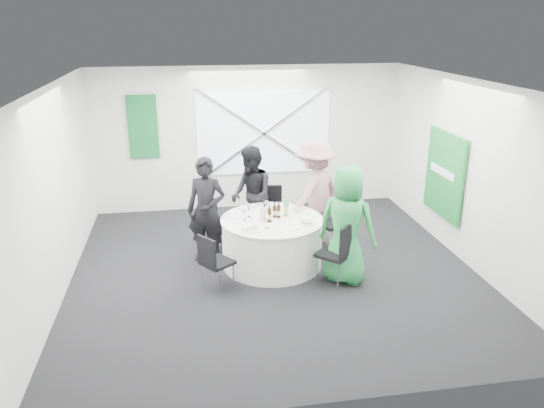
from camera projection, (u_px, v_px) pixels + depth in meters
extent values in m
plane|color=black|center=(274.00, 270.00, 8.08)|extent=(6.00, 6.00, 0.00)
plane|color=silver|center=(274.00, 83.00, 7.15)|extent=(6.00, 6.00, 0.00)
plane|color=silver|center=(248.00, 138.00, 10.40)|extent=(6.00, 0.00, 6.00)
plane|color=silver|center=(330.00, 277.00, 4.82)|extent=(6.00, 0.00, 6.00)
plane|color=silver|center=(55.00, 193.00, 7.14)|extent=(0.00, 6.00, 6.00)
plane|color=silver|center=(468.00, 173.00, 8.08)|extent=(0.00, 6.00, 6.00)
cube|color=white|center=(264.00, 133.00, 10.38)|extent=(2.60, 0.03, 1.60)
cube|color=silver|center=(264.00, 134.00, 10.34)|extent=(2.63, 0.05, 1.84)
cube|color=silver|center=(264.00, 134.00, 10.34)|extent=(2.63, 0.05, 1.84)
cube|color=#13602B|center=(143.00, 127.00, 9.94)|extent=(0.55, 0.04, 1.20)
cube|color=#177F2E|center=(444.00, 175.00, 8.70)|extent=(0.05, 1.20, 1.40)
cylinder|color=white|center=(272.00, 243.00, 8.14)|extent=(1.52, 1.52, 0.74)
cylinder|color=white|center=(272.00, 220.00, 8.01)|extent=(1.56, 1.56, 0.02)
cube|color=black|center=(271.00, 214.00, 9.14)|extent=(0.46, 0.46, 0.05)
cube|color=black|center=(271.00, 197.00, 9.24)|extent=(0.39, 0.10, 0.44)
cylinder|color=silver|center=(280.00, 223.00, 9.37)|extent=(0.02, 0.02, 0.42)
cylinder|color=silver|center=(261.00, 223.00, 9.37)|extent=(0.02, 0.02, 0.42)
cylinder|color=silver|center=(281.00, 230.00, 9.06)|extent=(0.02, 0.02, 0.42)
cylinder|color=silver|center=(261.00, 230.00, 9.06)|extent=(0.02, 0.02, 0.42)
cube|color=black|center=(219.00, 228.00, 8.61)|extent=(0.54, 0.54, 0.05)
cube|color=black|center=(210.00, 213.00, 8.63)|extent=(0.26, 0.30, 0.41)
cylinder|color=silver|center=(218.00, 235.00, 8.88)|extent=(0.02, 0.02, 0.39)
cylinder|color=silver|center=(207.00, 241.00, 8.64)|extent=(0.02, 0.02, 0.39)
cylinder|color=silver|center=(233.00, 239.00, 8.73)|extent=(0.02, 0.02, 0.39)
cylinder|color=silver|center=(222.00, 245.00, 8.49)|extent=(0.02, 0.02, 0.39)
cube|color=black|center=(333.00, 224.00, 8.63)|extent=(0.56, 0.56, 0.05)
cube|color=black|center=(344.00, 207.00, 8.64)|extent=(0.18, 0.40, 0.47)
cylinder|color=silver|center=(348.00, 239.00, 8.65)|extent=(0.02, 0.02, 0.44)
cylinder|color=silver|center=(335.00, 232.00, 8.94)|extent=(0.02, 0.02, 0.44)
cylinder|color=silver|center=(330.00, 243.00, 8.49)|extent=(0.02, 0.02, 0.44)
cylinder|color=silver|center=(318.00, 236.00, 8.78)|extent=(0.02, 0.02, 0.44)
cube|color=black|center=(334.00, 254.00, 7.53)|extent=(0.61, 0.61, 0.05)
cube|color=black|center=(348.00, 241.00, 7.34)|extent=(0.32, 0.32, 0.46)
cylinder|color=silver|center=(338.00, 277.00, 7.38)|extent=(0.02, 0.02, 0.44)
cylinder|color=silver|center=(350.00, 268.00, 7.65)|extent=(0.02, 0.02, 0.44)
cylinder|color=silver|center=(317.00, 271.00, 7.57)|extent=(0.02, 0.02, 0.44)
cylinder|color=silver|center=(328.00, 262.00, 7.84)|extent=(0.02, 0.02, 0.44)
cube|color=black|center=(217.00, 263.00, 7.38)|extent=(0.54, 0.54, 0.05)
cube|color=black|center=(207.00, 252.00, 7.18)|extent=(0.25, 0.31, 0.41)
cylinder|color=silver|center=(202.00, 277.00, 7.45)|extent=(0.02, 0.02, 0.39)
cylinder|color=silver|center=(217.00, 284.00, 7.25)|extent=(0.02, 0.02, 0.39)
cylinder|color=silver|center=(219.00, 269.00, 7.66)|extent=(0.02, 0.02, 0.39)
cylinder|color=silver|center=(234.00, 276.00, 7.46)|extent=(0.02, 0.02, 0.39)
imported|color=black|center=(206.00, 210.00, 8.15)|extent=(0.71, 0.58, 1.67)
imported|color=black|center=(251.00, 195.00, 8.88)|extent=(0.58, 0.87, 1.65)
imported|color=#B87786|center=(315.00, 193.00, 8.74)|extent=(1.24, 1.15, 1.80)
imported|color=green|center=(347.00, 225.00, 7.49)|extent=(1.01, 0.94, 1.73)
cylinder|color=white|center=(270.00, 207.00, 8.52)|extent=(0.27, 0.27, 0.01)
cylinder|color=white|center=(234.00, 215.00, 8.13)|extent=(0.30, 0.30, 0.01)
cylinder|color=white|center=(298.00, 210.00, 8.34)|extent=(0.29, 0.29, 0.01)
cylinder|color=#8BA056|center=(298.00, 209.00, 8.34)|extent=(0.19, 0.19, 0.02)
cylinder|color=white|center=(306.00, 223.00, 7.83)|extent=(0.25, 0.25, 0.01)
cylinder|color=#8BA056|center=(306.00, 222.00, 7.82)|extent=(0.16, 0.16, 0.02)
cylinder|color=white|center=(253.00, 230.00, 7.58)|extent=(0.29, 0.29, 0.01)
cube|color=white|center=(249.00, 227.00, 7.58)|extent=(0.22, 0.20, 0.05)
cylinder|color=#351B09|center=(264.00, 210.00, 8.05)|extent=(0.06, 0.06, 0.22)
cylinder|color=#351B09|center=(264.00, 202.00, 8.01)|extent=(0.02, 0.02, 0.06)
cylinder|color=#E0CE77|center=(264.00, 212.00, 8.06)|extent=(0.06, 0.06, 0.08)
cylinder|color=#351B09|center=(275.00, 211.00, 8.05)|extent=(0.06, 0.06, 0.18)
cylinder|color=#351B09|center=(275.00, 204.00, 8.01)|extent=(0.02, 0.02, 0.06)
cylinder|color=#E0CE77|center=(275.00, 213.00, 8.06)|extent=(0.06, 0.06, 0.06)
cylinder|color=#351B09|center=(279.00, 212.00, 8.03)|extent=(0.06, 0.06, 0.20)
cylinder|color=#351B09|center=(279.00, 204.00, 7.99)|extent=(0.02, 0.02, 0.06)
cylinder|color=#E0CE77|center=(279.00, 213.00, 8.04)|extent=(0.06, 0.06, 0.07)
cylinder|color=#351B09|center=(270.00, 215.00, 7.85)|extent=(0.06, 0.06, 0.22)
cylinder|color=#351B09|center=(270.00, 207.00, 7.80)|extent=(0.02, 0.02, 0.06)
cylinder|color=#E0CE77|center=(270.00, 217.00, 7.86)|extent=(0.06, 0.06, 0.08)
cylinder|color=green|center=(286.00, 208.00, 8.09)|extent=(0.08, 0.08, 0.27)
cylinder|color=green|center=(286.00, 197.00, 8.04)|extent=(0.03, 0.03, 0.06)
cylinder|color=#E0CE77|center=(286.00, 209.00, 8.10)|extent=(0.08, 0.08, 0.09)
cylinder|color=silver|center=(263.00, 215.00, 7.85)|extent=(0.08, 0.08, 0.22)
cylinder|color=silver|center=(263.00, 206.00, 7.81)|extent=(0.03, 0.03, 0.06)
cylinder|color=#E0CE77|center=(263.00, 216.00, 7.86)|extent=(0.08, 0.08, 0.08)
cylinder|color=white|center=(244.00, 219.00, 7.98)|extent=(0.06, 0.06, 0.00)
cylinder|color=white|center=(244.00, 216.00, 7.97)|extent=(0.01, 0.01, 0.10)
cone|color=white|center=(244.00, 211.00, 7.94)|extent=(0.07, 0.07, 0.08)
cylinder|color=white|center=(249.00, 216.00, 8.11)|extent=(0.06, 0.06, 0.00)
cylinder|color=white|center=(249.00, 213.00, 8.09)|extent=(0.01, 0.01, 0.10)
cone|color=white|center=(249.00, 209.00, 8.07)|extent=(0.07, 0.07, 0.08)
cylinder|color=white|center=(266.00, 228.00, 7.67)|extent=(0.06, 0.06, 0.00)
cylinder|color=white|center=(266.00, 224.00, 7.65)|extent=(0.01, 0.01, 0.10)
cone|color=white|center=(266.00, 220.00, 7.62)|extent=(0.07, 0.07, 0.08)
cylinder|color=white|center=(267.00, 211.00, 8.32)|extent=(0.06, 0.06, 0.00)
cylinder|color=white|center=(267.00, 208.00, 8.30)|extent=(0.01, 0.01, 0.10)
cone|color=white|center=(267.00, 204.00, 8.28)|extent=(0.07, 0.07, 0.08)
cube|color=silver|center=(239.00, 226.00, 7.71)|extent=(0.11, 0.12, 0.01)
cube|color=silver|center=(257.00, 232.00, 7.50)|extent=(0.11, 0.12, 0.01)
cube|color=silver|center=(280.00, 206.00, 8.54)|extent=(0.15, 0.03, 0.01)
cube|color=silver|center=(253.00, 208.00, 8.47)|extent=(0.15, 0.03, 0.01)
cube|color=silver|center=(296.00, 230.00, 7.58)|extent=(0.12, 0.12, 0.01)
cube|color=silver|center=(309.00, 223.00, 7.85)|extent=(0.11, 0.12, 0.01)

